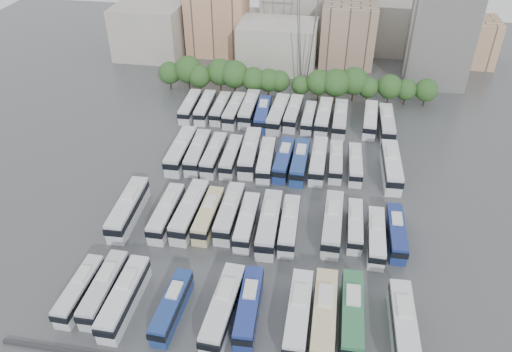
% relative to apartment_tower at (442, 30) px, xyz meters
% --- Properties ---
extents(ground, '(220.00, 220.00, 0.00)m').
position_rel_apartment_tower_xyz_m(ground, '(-34.00, -58.00, -13.00)').
color(ground, '#424447').
rests_on(ground, ground).
extents(tree_line, '(65.90, 8.13, 8.37)m').
position_rel_apartment_tower_xyz_m(tree_line, '(-35.74, -15.86, -8.46)').
color(tree_line, black).
rests_on(tree_line, ground).
extents(city_buildings, '(102.00, 35.00, 20.00)m').
position_rel_apartment_tower_xyz_m(city_buildings, '(-41.46, 13.86, -5.13)').
color(city_buildings, '#9E998E').
rests_on(city_buildings, ground).
extents(apartment_tower, '(14.00, 14.00, 26.00)m').
position_rel_apartment_tower_xyz_m(apartment_tower, '(0.00, 0.00, 0.00)').
color(apartment_tower, silver).
rests_on(apartment_tower, ground).
extents(electricity_pylon, '(9.00, 6.91, 33.83)m').
position_rel_apartment_tower_xyz_m(electricity_pylon, '(-32.00, -8.00, 5.66)').
color(electricity_pylon, slate).
rests_on(electricity_pylon, ground).
extents(bus_r0_s0, '(2.60, 11.13, 3.48)m').
position_rel_apartment_tower_xyz_m(bus_r0_s0, '(-55.53, -82.70, -11.29)').
color(bus_r0_s0, silver).
rests_on(bus_r0_s0, ground).
extents(bus_r0_s1, '(2.74, 12.04, 3.77)m').
position_rel_apartment_tower_xyz_m(bus_r0_s1, '(-52.29, -81.99, -11.15)').
color(bus_r0_s1, silver).
rests_on(bus_r0_s1, ground).
extents(bus_r0_s2, '(2.91, 12.83, 4.02)m').
position_rel_apartment_tower_xyz_m(bus_r0_s2, '(-48.95, -83.11, -11.03)').
color(bus_r0_s2, silver).
rests_on(bus_r0_s2, ground).
extents(bus_r0_s4, '(2.91, 11.19, 3.48)m').
position_rel_apartment_tower_xyz_m(bus_r0_s4, '(-42.37, -83.27, -11.29)').
color(bus_r0_s4, navy).
rests_on(bus_r0_s4, ground).
extents(bus_r0_s6, '(3.51, 13.29, 4.13)m').
position_rel_apartment_tower_xyz_m(bus_r0_s6, '(-35.60, -82.68, -10.97)').
color(bus_r0_s6, silver).
rests_on(bus_r0_s6, ground).
extents(bus_r0_s7, '(3.10, 12.07, 3.76)m').
position_rel_apartment_tower_xyz_m(bus_r0_s7, '(-32.39, -81.80, -11.15)').
color(bus_r0_s7, navy).
rests_on(bus_r0_s7, ground).
extents(bus_r0_s9, '(2.84, 12.94, 4.06)m').
position_rel_apartment_tower_xyz_m(bus_r0_s9, '(-25.91, -82.02, -11.01)').
color(bus_r0_s9, silver).
rests_on(bus_r0_s9, ground).
extents(bus_r0_s10, '(3.02, 13.64, 4.28)m').
position_rel_apartment_tower_xyz_m(bus_r0_s10, '(-22.66, -81.85, -10.90)').
color(bus_r0_s10, beige).
rests_on(bus_r0_s10, ground).
extents(bus_r0_s11, '(2.90, 12.92, 4.05)m').
position_rel_apartment_tower_xyz_m(bus_r0_s11, '(-19.16, -80.90, -11.01)').
color(bus_r0_s11, '#307046').
rests_on(bus_r0_s11, ground).
extents(bus_r0_s13, '(3.27, 13.08, 4.08)m').
position_rel_apartment_tower_xyz_m(bus_r0_s13, '(-12.80, -81.71, -11.00)').
color(bus_r0_s13, silver).
rests_on(bus_r0_s13, ground).
extents(bus_r1_s0, '(3.43, 13.67, 4.26)m').
position_rel_apartment_tower_xyz_m(bus_r1_s0, '(-55.44, -65.28, -10.91)').
color(bus_r1_s0, silver).
rests_on(bus_r1_s0, ground).
extents(bus_r1_s2, '(2.75, 12.38, 3.88)m').
position_rel_apartment_tower_xyz_m(bus_r1_s2, '(-49.02, -65.04, -11.09)').
color(bus_r1_s2, silver).
rests_on(bus_r1_s2, ground).
extents(bus_r1_s3, '(3.33, 13.46, 4.20)m').
position_rel_apartment_tower_xyz_m(bus_r1_s3, '(-45.37, -64.13, -10.94)').
color(bus_r1_s3, silver).
rests_on(bus_r1_s3, ground).
extents(bus_r1_s4, '(2.79, 11.86, 3.71)m').
position_rel_apartment_tower_xyz_m(bus_r1_s4, '(-42.25, -64.32, -11.18)').
color(bus_r1_s4, beige).
rests_on(bus_r1_s4, ground).
extents(bus_r1_s5, '(2.82, 12.69, 3.98)m').
position_rel_apartment_tower_xyz_m(bus_r1_s5, '(-38.96, -63.30, -11.05)').
color(bus_r1_s5, silver).
rests_on(bus_r1_s5, ground).
extents(bus_r1_s6, '(2.77, 11.90, 3.72)m').
position_rel_apartment_tower_xyz_m(bus_r1_s6, '(-35.79, -64.95, -11.17)').
color(bus_r1_s6, white).
rests_on(bus_r1_s6, ground).
extents(bus_r1_s7, '(3.30, 13.55, 4.23)m').
position_rel_apartment_tower_xyz_m(bus_r1_s7, '(-32.20, -65.03, -10.92)').
color(bus_r1_s7, silver).
rests_on(bus_r1_s7, ground).
extents(bus_r1_s8, '(2.91, 12.07, 3.77)m').
position_rel_apartment_tower_xyz_m(bus_r1_s8, '(-29.09, -64.61, -11.15)').
color(bus_r1_s8, silver).
rests_on(bus_r1_s8, ground).
extents(bus_r1_s10, '(3.06, 13.21, 4.13)m').
position_rel_apartment_tower_xyz_m(bus_r1_s10, '(-22.41, -63.24, -10.97)').
color(bus_r1_s10, silver).
rests_on(bus_r1_s10, ground).
extents(bus_r1_s11, '(2.46, 10.81, 3.38)m').
position_rel_apartment_tower_xyz_m(bus_r1_s11, '(-18.90, -62.81, -11.34)').
color(bus_r1_s11, silver).
rests_on(bus_r1_s11, ground).
extents(bus_r1_s12, '(2.60, 11.62, 3.64)m').
position_rel_apartment_tower_xyz_m(bus_r1_s12, '(-15.69, -65.12, -11.21)').
color(bus_r1_s12, silver).
rests_on(bus_r1_s12, ground).
extents(bus_r1_s13, '(2.78, 11.48, 3.58)m').
position_rel_apartment_tower_xyz_m(bus_r1_s13, '(-12.59, -63.51, -11.24)').
color(bus_r1_s13, navy).
rests_on(bus_r1_s13, ground).
extents(bus_r2_s1, '(3.07, 13.53, 4.24)m').
position_rel_apartment_tower_xyz_m(bus_r2_s1, '(-52.16, -46.56, -10.92)').
color(bus_r2_s1, silver).
rests_on(bus_r2_s1, ground).
extents(bus_r2_s2, '(3.18, 12.58, 3.92)m').
position_rel_apartment_tower_xyz_m(bus_r2_s2, '(-48.91, -46.38, -11.08)').
color(bus_r2_s2, silver).
rests_on(bus_r2_s2, ground).
extents(bus_r2_s3, '(2.71, 12.16, 3.81)m').
position_rel_apartment_tower_xyz_m(bus_r2_s3, '(-45.63, -46.59, -11.13)').
color(bus_r2_s3, silver).
rests_on(bus_r2_s3, ground).
extents(bus_r2_s4, '(2.61, 11.62, 3.64)m').
position_rel_apartment_tower_xyz_m(bus_r2_s4, '(-42.26, -46.48, -11.21)').
color(bus_r2_s4, silver).
rests_on(bus_r2_s4, ground).
extents(bus_r2_s5, '(3.57, 13.73, 4.27)m').
position_rel_apartment_tower_xyz_m(bus_r2_s5, '(-38.95, -44.92, -10.90)').
color(bus_r2_s5, silver).
rests_on(bus_r2_s5, ground).
extents(bus_r2_s6, '(3.24, 12.21, 3.80)m').
position_rel_apartment_tower_xyz_m(bus_r2_s6, '(-35.54, -46.80, -11.14)').
color(bus_r2_s6, silver).
rests_on(bus_r2_s6, ground).
extents(bus_r2_s7, '(3.04, 12.03, 3.75)m').
position_rel_apartment_tower_xyz_m(bus_r2_s7, '(-32.27, -46.05, -11.16)').
color(bus_r2_s7, navy).
rests_on(bus_r2_s7, ground).
extents(bus_r2_s8, '(2.87, 12.39, 3.88)m').
position_rel_apartment_tower_xyz_m(bus_r2_s8, '(-29.19, -46.29, -11.10)').
color(bus_r2_s8, navy).
rests_on(bus_r2_s8, ground).
extents(bus_r2_s9, '(2.87, 12.64, 3.96)m').
position_rel_apartment_tower_xyz_m(bus_r2_s9, '(-25.83, -45.39, -11.06)').
color(bus_r2_s9, silver).
rests_on(bus_r2_s9, ground).
extents(bus_r2_s10, '(2.69, 11.25, 3.51)m').
position_rel_apartment_tower_xyz_m(bus_r2_s10, '(-22.61, -44.81, -11.28)').
color(bus_r2_s10, silver).
rests_on(bus_r2_s10, ground).
extents(bus_r2_s11, '(2.77, 11.21, 3.50)m').
position_rel_apartment_tower_xyz_m(bus_r2_s11, '(-19.02, -45.18, -11.28)').
color(bus_r2_s11, silver).
rests_on(bus_r2_s11, ground).
extents(bus_r2_s13, '(3.43, 13.78, 4.30)m').
position_rel_apartment_tower_xyz_m(bus_r2_s13, '(-12.47, -45.42, -10.89)').
color(bus_r2_s13, silver).
rests_on(bus_r2_s13, ground).
extents(bus_r3_s0, '(2.88, 11.95, 3.73)m').
position_rel_apartment_tower_xyz_m(bus_r3_s0, '(-55.68, -27.84, -11.17)').
color(bus_r3_s0, silver).
rests_on(bus_r3_s0, ground).
extents(bus_r3_s1, '(2.89, 11.97, 3.74)m').
position_rel_apartment_tower_xyz_m(bus_r3_s1, '(-52.25, -27.66, -11.17)').
color(bus_r3_s1, silver).
rests_on(bus_r3_s1, ground).
extents(bus_r3_s2, '(2.56, 11.46, 3.59)m').
position_rel_apartment_tower_xyz_m(bus_r3_s2, '(-48.78, -27.41, -11.24)').
color(bus_r3_s2, silver).
rests_on(bus_r3_s2, ground).
extents(bus_r3_s3, '(3.03, 12.41, 3.87)m').
position_rel_apartment_tower_xyz_m(bus_r3_s3, '(-45.53, -28.09, -11.10)').
color(bus_r3_s3, silver).
rests_on(bus_r3_s3, ground).
extents(bus_r3_s4, '(2.86, 13.07, 4.10)m').
position_rel_apartment_tower_xyz_m(bus_r3_s4, '(-42.36, -26.97, -10.99)').
color(bus_r3_s4, silver).
rests_on(bus_r3_s4, ground).
extents(bus_r3_s5, '(3.30, 12.40, 3.85)m').
position_rel_apartment_tower_xyz_m(bus_r3_s5, '(-39.06, -28.74, -11.11)').
color(bus_r3_s5, navy).
rests_on(bus_r3_s5, ground).
extents(bus_r3_s6, '(3.64, 13.72, 4.26)m').
position_rel_apartment_tower_xyz_m(bus_r3_s6, '(-35.68, -28.56, -10.91)').
color(bus_r3_s6, silver).
rests_on(bus_r3_s6, ground).
extents(bus_r3_s7, '(3.32, 12.61, 3.92)m').
position_rel_apartment_tower_xyz_m(bus_r3_s7, '(-32.50, -27.28, -11.07)').
color(bus_r3_s7, silver).
rests_on(bus_r3_s7, ground).
extents(bus_r3_s8, '(2.67, 10.96, 3.42)m').
position_rel_apartment_tower_xyz_m(bus_r3_s8, '(-29.03, -28.38, -11.32)').
color(bus_r3_s8, silver).
rests_on(bus_r3_s8, ground).
extents(bus_r3_s9, '(3.35, 13.03, 4.05)m').
position_rel_apartment_tower_xyz_m(bus_r3_s9, '(-25.85, -28.00, -11.01)').
color(bus_r3_s9, silver).
rests_on(bus_r3_s9, ground).
extents(bus_r3_s10, '(3.02, 12.91, 4.04)m').
position_rel_apartment_tower_xyz_m(bus_r3_s10, '(-22.35, -28.37, -11.02)').
color(bus_r3_s10, silver).
rests_on(bus_r3_s10, ground).
extents(bus_r3_s12, '(3.33, 12.56, 3.90)m').
position_rel_apartment_tower_xyz_m(bus_r3_s12, '(-16.00, -27.41, -11.08)').
color(bus_r3_s12, silver).
rests_on(bus_r3_s12, ground).
extents(bus_r3_s13, '(3.09, 12.94, 4.04)m').
position_rel_apartment_tower_xyz_m(bus_r3_s13, '(-12.63, -28.83, -11.02)').
color(bus_r3_s13, silver).
rests_on(bus_r3_s13, ground).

